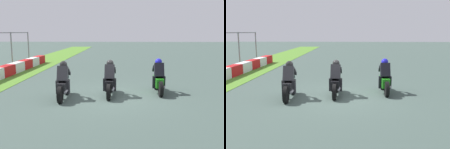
{
  "view_description": "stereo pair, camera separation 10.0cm",
  "coord_description": "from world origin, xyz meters",
  "views": [
    {
      "loc": [
        -10.21,
        -0.35,
        2.64
      ],
      "look_at": [
        0.19,
        0.04,
        0.9
      ],
      "focal_mm": 40.7,
      "sensor_mm": 36.0,
      "label": 1
    },
    {
      "loc": [
        -10.21,
        -0.45,
        2.64
      ],
      "look_at": [
        0.19,
        0.04,
        0.9
      ],
      "focal_mm": 40.7,
      "sensor_mm": 36.0,
      "label": 2
    }
  ],
  "objects": [
    {
      "name": "ground_plane",
      "position": [
        0.0,
        0.0,
        0.0
      ],
      "size": [
        120.0,
        120.0,
        0.0
      ],
      "primitive_type": "plane",
      "color": "#3F5049"
    },
    {
      "name": "rider_lane_a",
      "position": [
        0.76,
        -1.98,
        0.62
      ],
      "size": [
        2.04,
        0.54,
        1.51
      ],
      "rotation": [
        0.0,
        0.0,
        0.01
      ],
      "color": "black",
      "rests_on": "ground_plane"
    },
    {
      "name": "rider_lane_b",
      "position": [
        0.17,
        0.13,
        0.62
      ],
      "size": [
        2.04,
        0.54,
        1.51
      ],
      "rotation": [
        0.0,
        0.0,
        -0.02
      ],
      "color": "black",
      "rests_on": "ground_plane"
    },
    {
      "name": "rider_lane_c",
      "position": [
        -0.36,
        1.96,
        0.62
      ],
      "size": [
        2.04,
        0.55,
        1.51
      ],
      "rotation": [
        0.0,
        0.0,
        0.03
      ],
      "color": "black",
      "rests_on": "ground_plane"
    }
  ]
}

